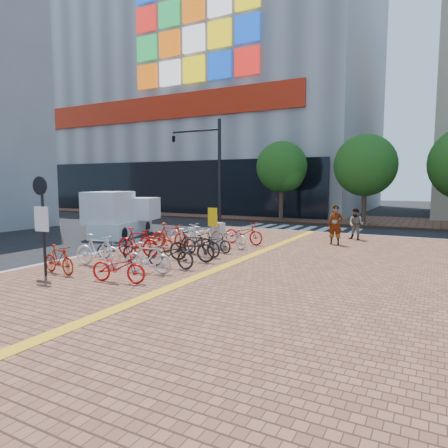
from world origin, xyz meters
The scene contains 31 objects.
ground centered at (0.00, 0.00, 0.00)m, with size 120.00×120.00×0.00m, color black.
sidewalk centered at (3.00, -5.00, 0.07)m, with size 14.00×34.00×0.15m, color brown.
tactile_strip centered at (2.00, -5.00, 0.16)m, with size 0.40×34.00×0.01m, color #F0A615.
kerb_north centered at (3.00, 12.00, 0.08)m, with size 14.00×0.25×0.15m, color gray.
far_sidewalk centered at (0.00, 21.00, 0.07)m, with size 70.00×8.00×0.15m, color brown.
department_store centered at (-15.99, 31.95, 13.98)m, with size 36.00×24.27×28.00m.
crosswalk centered at (0.50, 14.00, 0.01)m, with size 7.50×4.00×0.01m.
street_trees centered at (5.04, 17.45, 4.10)m, with size 16.20×4.60×6.35m.
bike_0 centered at (-2.12, -2.65, 0.62)m, with size 0.44×1.55×0.93m, color #A01E0B.
bike_1 centered at (-1.92, -1.18, 0.71)m, with size 0.52×1.86×1.12m, color white.
bike_2 centered at (-2.11, -0.05, 0.59)m, with size 0.59×1.69×0.89m, color black.
bike_3 centered at (-1.87, 0.86, 0.72)m, with size 0.53×1.88×1.13m, color #B10D0C.
bike_4 centered at (-2.01, 2.21, 0.58)m, with size 0.57×1.63×0.86m, color red.
bike_5 centered at (-1.95, 3.12, 0.70)m, with size 0.52×1.84×1.11m, color red.
bike_6 centered at (-1.92, 4.32, 0.66)m, with size 0.68×1.94×1.02m, color white.
bike_7 centered at (-1.87, 5.67, 0.64)m, with size 0.65×1.87×0.98m, color #A8A9AD.
bike_8 centered at (0.31, -2.56, 0.60)m, with size 0.60×1.73×0.91m, color red.
bike_9 centered at (0.32, -1.24, 0.65)m, with size 0.47×1.66×1.00m, color silver.
bike_10 centered at (0.46, -0.22, 0.64)m, with size 0.65×1.86×0.98m, color black.
bike_11 centered at (0.53, 1.02, 0.70)m, with size 0.52×1.84×1.10m, color black.
bike_12 centered at (0.28, 2.14, 0.65)m, with size 0.67×1.91×1.00m, color black.
bike_13 centered at (0.32, 3.18, 0.58)m, with size 0.57×1.62×0.85m, color black.
bike_14 centered at (0.42, 4.39, 0.62)m, with size 0.63×1.80×0.95m, color white.
bike_15 centered at (0.45, 5.67, 0.68)m, with size 0.70×2.00×1.05m, color red.
pedestrian_a centered at (4.29, 7.55, 1.07)m, with size 0.67×0.44×1.84m, color gray.
pedestrian_b centered at (4.85, 9.65, 0.94)m, with size 0.77×0.60×1.59m, color #494B5C.
utility_box centered at (-0.04, 4.07, 0.72)m, with size 0.52×0.38×1.14m, color silver.
yellow_sign centered at (-0.02, 3.53, 1.41)m, with size 0.49×0.17×1.82m.
notice_sign centered at (-2.29, -3.05, 2.10)m, with size 0.57×0.14×3.09m.
traffic_light_pole centered at (-4.77, 10.03, 4.75)m, with size 3.58×1.38×6.66m.
box_truck centered at (-7.38, 5.94, 1.19)m, with size 3.03×4.72×2.53m.
Camera 1 is at (8.39, -11.19, 3.07)m, focal length 32.00 mm.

